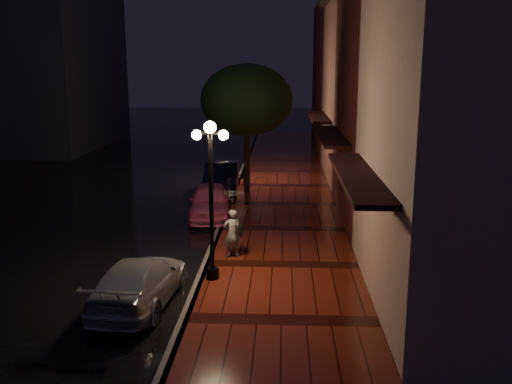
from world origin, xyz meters
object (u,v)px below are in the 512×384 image
at_px(streetlamp_far, 246,131).
at_px(pink_car, 210,201).
at_px(parking_meter, 229,192).
at_px(streetlamp_near, 211,191).
at_px(street_tree, 247,102).
at_px(silver_car, 140,282).
at_px(navy_car, 222,178).
at_px(woman_with_umbrella, 232,213).

relative_size(streetlamp_far, pink_car, 1.11).
bearing_deg(parking_meter, pink_car, -136.99).
relative_size(streetlamp_near, streetlamp_far, 1.00).
xyz_separation_m(street_tree, silver_car, (-1.91, -12.44, -3.65)).
distance_m(streetlamp_near, pink_car, 7.22).
bearing_deg(street_tree, navy_car, 164.11).
xyz_separation_m(silver_car, woman_with_umbrella, (2.04, 3.30, 0.93)).
height_order(streetlamp_near, pink_car, streetlamp_near).
bearing_deg(woman_with_umbrella, pink_car, -91.79).
height_order(street_tree, woman_with_umbrella, street_tree).
bearing_deg(silver_car, woman_with_umbrella, -116.73).
bearing_deg(parking_meter, woman_with_umbrella, -59.12).
distance_m(streetlamp_near, parking_meter, 7.33).
relative_size(street_tree, pink_car, 1.49).
bearing_deg(woman_with_umbrella, streetlamp_far, -104.83).
distance_m(streetlamp_near, navy_car, 11.53).
height_order(streetlamp_far, street_tree, street_tree).
relative_size(navy_car, woman_with_umbrella, 2.11).
relative_size(navy_car, parking_meter, 3.16).
distance_m(streetlamp_far, silver_car, 15.66).
relative_size(woman_with_umbrella, parking_meter, 1.50).
relative_size(streetlamp_far, silver_car, 1.05).
distance_m(pink_car, silver_car, 8.37).
xyz_separation_m(woman_with_umbrella, parking_meter, (-0.59, 5.29, -0.54)).
bearing_deg(woman_with_umbrella, street_tree, -105.85).
height_order(streetlamp_near, woman_with_umbrella, streetlamp_near).
height_order(streetlamp_far, silver_car, streetlamp_far).
bearing_deg(silver_car, streetlamp_far, -91.12).
xyz_separation_m(streetlamp_near, silver_car, (-1.65, -1.44, -2.00)).
relative_size(streetlamp_far, navy_car, 0.98).
distance_m(street_tree, woman_with_umbrella, 9.53).
height_order(streetlamp_far, navy_car, streetlamp_far).
bearing_deg(streetlamp_near, navy_car, 94.83).
relative_size(silver_car, parking_meter, 2.96).
bearing_deg(navy_car, silver_car, -96.16).
height_order(street_tree, parking_meter, street_tree).
relative_size(streetlamp_far, street_tree, 0.74).
distance_m(navy_car, silver_car, 12.80).
bearing_deg(navy_car, streetlamp_far, 67.14).
xyz_separation_m(streetlamp_far, pink_car, (-0.95, -7.10, -1.94)).
xyz_separation_m(streetlamp_near, navy_car, (-0.96, 11.34, -1.88)).
height_order(woman_with_umbrella, parking_meter, woman_with_umbrella).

